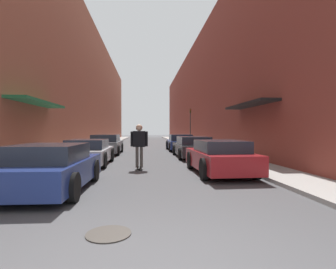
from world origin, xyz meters
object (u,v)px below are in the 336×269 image
parked_car_left_1 (89,152)px  traffic_light (190,122)px  parked_car_right_1 (193,147)px  parked_car_right_0 (219,157)px  parked_car_left_2 (106,145)px  parked_car_left_0 (51,168)px  manhole_cover (109,234)px  parked_car_right_2 (180,143)px  skateboarder (139,142)px

parked_car_left_1 → traffic_light: 18.29m
parked_car_right_1 → parked_car_right_0: bearing=-90.8°
parked_car_right_1 → parked_car_left_2: bearing=154.0°
parked_car_left_0 → manhole_cover: (1.91, -3.06, -0.60)m
parked_car_left_1 → parked_car_left_0: bearing=-88.5°
parked_car_left_2 → traffic_light: (7.67, 10.80, 1.86)m
parked_car_right_1 → parked_car_right_2: parked_car_right_2 is taller
parked_car_left_0 → parked_car_right_1: parked_car_left_0 is taller
parked_car_left_0 → manhole_cover: parked_car_left_0 is taller
parked_car_left_0 → parked_car_left_1: 5.26m
parked_car_left_2 → parked_car_right_2: (5.43, 2.67, -0.01)m
parked_car_left_0 → parked_car_right_0: (5.22, 2.32, 0.01)m
parked_car_left_1 → parked_car_right_0: bearing=-28.7°
parked_car_left_2 → skateboarder: skateboarder is taller
skateboarder → manhole_cover: (-0.32, -6.77, -1.13)m
parked_car_left_2 → parked_car_right_1: 6.08m
manhole_cover → parked_car_right_0: bearing=58.4°
parked_car_right_1 → parked_car_right_2: 5.33m
parked_car_right_1 → skateboarder: size_ratio=2.57×
parked_car_left_1 → parked_car_right_0: size_ratio=0.97×
parked_car_left_2 → skateboarder: (2.39, -7.24, 0.50)m
parked_car_right_0 → parked_car_right_1: (0.09, 5.97, -0.01)m
parked_car_right_2 → skateboarder: size_ratio=2.27×
parked_car_left_0 → parked_car_left_1: (-0.14, 5.26, -0.02)m
parked_car_left_0 → parked_car_right_2: (5.27, 13.62, 0.02)m
skateboarder → parked_car_right_0: bearing=-25.0°
parked_car_left_0 → parked_car_right_0: parked_car_left_0 is taller
parked_car_left_2 → parked_car_right_0: parked_car_left_2 is taller
parked_car_right_0 → manhole_cover: size_ratio=5.90×
parked_car_left_0 → manhole_cover: bearing=-58.0°
parked_car_left_1 → parked_car_left_2: parked_car_left_2 is taller
parked_car_left_0 → parked_car_right_0: size_ratio=0.97×
skateboarder → parked_car_left_2: bearing=108.3°
manhole_cover → parked_car_left_1: bearing=103.9°
parked_car_left_1 → skateboarder: size_ratio=2.17×
parked_car_right_2 → skateboarder: 10.38m
parked_car_left_0 → parked_car_right_0: bearing=24.0°
parked_car_right_1 → parked_car_left_1: bearing=-150.9°
parked_car_right_0 → traffic_light: traffic_light is taller
parked_car_left_1 → parked_car_right_2: parked_car_right_2 is taller
parked_car_right_2 → parked_car_right_0: bearing=-90.2°
parked_car_right_1 → skateboarder: 5.54m
skateboarder → manhole_cover: 6.88m
parked_car_left_0 → parked_car_right_1: size_ratio=0.84×
parked_car_left_1 → parked_car_left_2: (-0.02, 5.70, 0.05)m
parked_car_left_1 → parked_car_right_2: size_ratio=0.96×
parked_car_right_1 → manhole_cover: parked_car_right_1 is taller
parked_car_left_2 → traffic_light: bearing=54.6°
parked_car_left_2 → manhole_cover: 14.19m
parked_car_left_2 → traffic_light: size_ratio=1.09×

